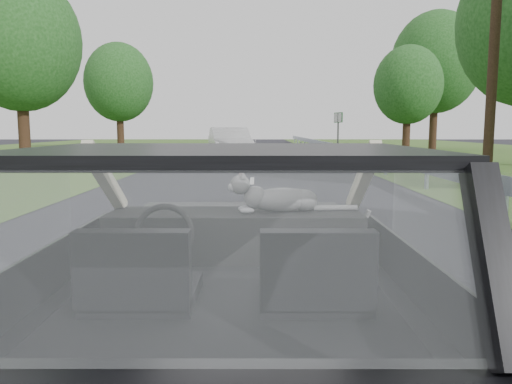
{
  "coord_description": "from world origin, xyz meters",
  "views": [
    {
      "loc": [
        0.14,
        -2.49,
        1.52
      ],
      "look_at": [
        0.13,
        0.53,
        1.14
      ],
      "focal_mm": 35.0,
      "sensor_mm": 36.0,
      "label": 1
    }
  ],
  "objects_px": {
    "cat": "(282,198)",
    "utility_pole": "(495,31)",
    "other_car": "(230,144)",
    "subject_car": "(230,284)",
    "highway_sign": "(338,133)"
  },
  "relations": [
    {
      "from": "cat",
      "to": "utility_pole",
      "type": "bearing_deg",
      "value": 49.36
    },
    {
      "from": "other_car",
      "to": "utility_pole",
      "type": "bearing_deg",
      "value": -62.0
    },
    {
      "from": "subject_car",
      "to": "cat",
      "type": "distance_m",
      "value": 0.78
    },
    {
      "from": "subject_car",
      "to": "utility_pole",
      "type": "xyz_separation_m",
      "value": [
        6.4,
        11.04,
        3.34
      ]
    },
    {
      "from": "subject_car",
      "to": "highway_sign",
      "type": "distance_m",
      "value": 27.88
    },
    {
      "from": "cat",
      "to": "subject_car",
      "type": "bearing_deg",
      "value": -125.57
    },
    {
      "from": "other_car",
      "to": "utility_pole",
      "type": "distance_m",
      "value": 12.76
    },
    {
      "from": "cat",
      "to": "highway_sign",
      "type": "height_order",
      "value": "highway_sign"
    },
    {
      "from": "subject_car",
      "to": "other_car",
      "type": "distance_m",
      "value": 20.84
    },
    {
      "from": "subject_car",
      "to": "other_car",
      "type": "height_order",
      "value": "other_car"
    },
    {
      "from": "other_car",
      "to": "highway_sign",
      "type": "relative_size",
      "value": 1.95
    },
    {
      "from": "subject_car",
      "to": "highway_sign",
      "type": "height_order",
      "value": "highway_sign"
    },
    {
      "from": "other_car",
      "to": "highway_sign",
      "type": "xyz_separation_m",
      "value": [
        6.11,
        6.61,
        0.45
      ]
    },
    {
      "from": "other_car",
      "to": "utility_pole",
      "type": "relative_size",
      "value": 0.59
    },
    {
      "from": "cat",
      "to": "highway_sign",
      "type": "distance_m",
      "value": 27.2
    }
  ]
}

